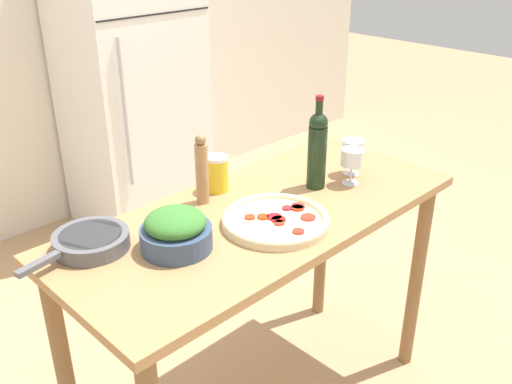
% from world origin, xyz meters
% --- Properties ---
extents(refrigerator, '(0.73, 0.63, 1.83)m').
position_xyz_m(refrigerator, '(0.62, 1.72, 0.91)').
color(refrigerator, white).
rests_on(refrigerator, ground_plane).
extents(prep_counter, '(1.43, 0.62, 0.90)m').
position_xyz_m(prep_counter, '(0.00, 0.00, 0.76)').
color(prep_counter, '#A87A4C').
rests_on(prep_counter, ground_plane).
extents(wine_bottle, '(0.07, 0.07, 0.34)m').
position_xyz_m(wine_bottle, '(0.27, 0.00, 1.05)').
color(wine_bottle, black).
rests_on(wine_bottle, prep_counter).
extents(wine_glass_near, '(0.08, 0.08, 0.14)m').
position_xyz_m(wine_glass_near, '(0.38, -0.07, 0.99)').
color(wine_glass_near, silver).
rests_on(wine_glass_near, prep_counter).
extents(wine_glass_far, '(0.08, 0.08, 0.14)m').
position_xyz_m(wine_glass_far, '(0.46, -0.02, 0.99)').
color(wine_glass_far, silver).
rests_on(wine_glass_far, prep_counter).
extents(pepper_mill, '(0.04, 0.04, 0.25)m').
position_xyz_m(pepper_mill, '(-0.10, 0.19, 1.01)').
color(pepper_mill, '#AD7F51').
rests_on(pepper_mill, prep_counter).
extents(salad_bowl, '(0.21, 0.21, 0.13)m').
position_xyz_m(salad_bowl, '(-0.35, 0.01, 0.95)').
color(salad_bowl, '#384C6B').
rests_on(salad_bowl, prep_counter).
extents(homemade_pizza, '(0.34, 0.34, 0.03)m').
position_xyz_m(homemade_pizza, '(-0.04, -0.09, 0.91)').
color(homemade_pizza, beige).
rests_on(homemade_pizza, prep_counter).
extents(salt_canister, '(0.08, 0.08, 0.13)m').
position_xyz_m(salt_canister, '(0.00, 0.23, 0.96)').
color(salt_canister, yellow).
rests_on(salt_canister, prep_counter).
extents(cast_iron_skillet, '(0.36, 0.22, 0.05)m').
position_xyz_m(cast_iron_skillet, '(-0.53, 0.19, 0.92)').
color(cast_iron_skillet, '#56565B').
rests_on(cast_iron_skillet, prep_counter).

